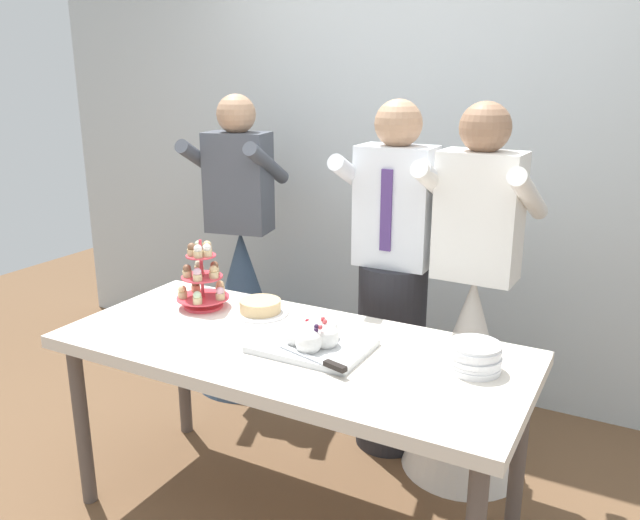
{
  "coord_description": "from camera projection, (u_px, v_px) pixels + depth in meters",
  "views": [
    {
      "loc": [
        1.18,
        -1.94,
        1.77
      ],
      "look_at": [
        0.05,
        0.15,
        1.07
      ],
      "focal_mm": 36.27,
      "sensor_mm": 36.0,
      "label": 1
    }
  ],
  "objects": [
    {
      "name": "ground_plane",
      "position": [
        293.0,
        516.0,
        2.67
      ],
      "size": [
        8.0,
        8.0,
        0.0
      ],
      "primitive_type": "plane",
      "color": "brown"
    },
    {
      "name": "rear_wall",
      "position": [
        427.0,
        133.0,
        3.51
      ],
      "size": [
        5.2,
        0.1,
        2.9
      ],
      "primitive_type": "cube",
      "color": "silver",
      "rests_on": "ground_plane"
    },
    {
      "name": "main_cake_tray",
      "position": [
        314.0,
        339.0,
        2.4
      ],
      "size": [
        0.43,
        0.33,
        0.13
      ],
      "color": "silver",
      "rests_on": "dessert_table"
    },
    {
      "name": "person_groom",
      "position": [
        393.0,
        300.0,
        3.01
      ],
      "size": [
        0.47,
        0.49,
        1.66
      ],
      "color": "#232328",
      "rests_on": "ground_plane"
    },
    {
      "name": "cupcake_stand",
      "position": [
        202.0,
        279.0,
        2.8
      ],
      "size": [
        0.23,
        0.23,
        0.31
      ],
      "color": "#D83F4C",
      "rests_on": "dessert_table"
    },
    {
      "name": "dessert_table",
      "position": [
        290.0,
        361.0,
        2.48
      ],
      "size": [
        1.8,
        0.8,
        0.78
      ],
      "color": "silver",
      "rests_on": "ground_plane"
    },
    {
      "name": "person_bride",
      "position": [
        470.0,
        350.0,
        2.86
      ],
      "size": [
        0.56,
        0.56,
        1.66
      ],
      "color": "white",
      "rests_on": "ground_plane"
    },
    {
      "name": "person_guest",
      "position": [
        242.0,
        288.0,
        3.68
      ],
      "size": [
        0.57,
        0.56,
        1.66
      ],
      "color": "#334760",
      "rests_on": "ground_plane"
    },
    {
      "name": "plate_stack",
      "position": [
        475.0,
        357.0,
        2.23
      ],
      "size": [
        0.19,
        0.19,
        0.1
      ],
      "color": "white",
      "rests_on": "dessert_table"
    },
    {
      "name": "round_cake",
      "position": [
        260.0,
        308.0,
        2.75
      ],
      "size": [
        0.24,
        0.24,
        0.06
      ],
      "color": "white",
      "rests_on": "dessert_table"
    }
  ]
}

